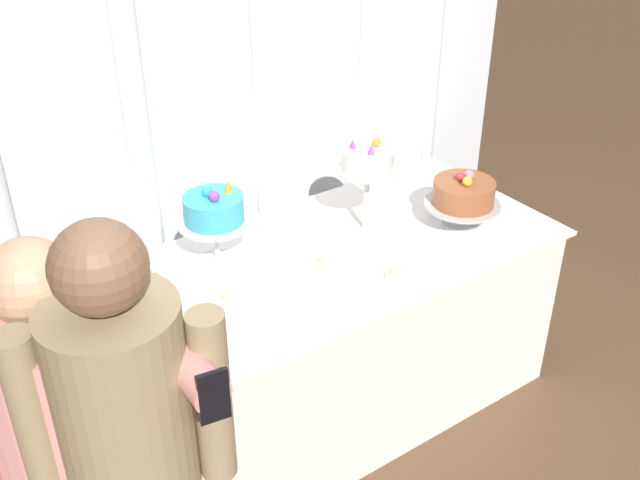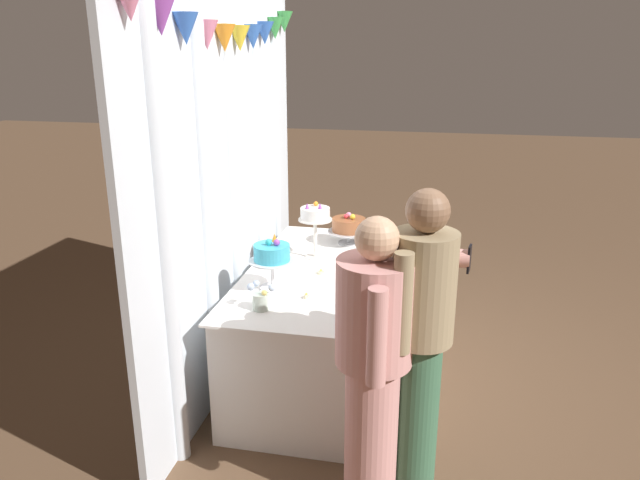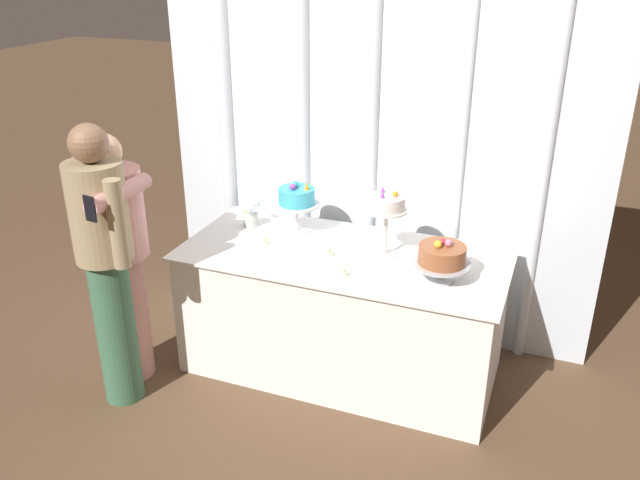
% 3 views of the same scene
% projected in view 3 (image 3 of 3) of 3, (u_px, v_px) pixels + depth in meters
% --- Properties ---
extents(ground_plane, '(24.00, 24.00, 0.00)m').
position_uv_depth(ground_plane, '(336.00, 375.00, 3.86)').
color(ground_plane, brown).
extents(draped_curtain, '(2.72, 0.15, 2.56)m').
position_uv_depth(draped_curtain, '(367.00, 124.00, 3.88)').
color(draped_curtain, silver).
rests_on(draped_curtain, ground_plane).
extents(cake_table, '(1.81, 0.85, 0.75)m').
position_uv_depth(cake_table, '(342.00, 311.00, 3.79)').
color(cake_table, white).
rests_on(cake_table, ground_plane).
extents(cake_display_leftmost, '(0.27, 0.27, 0.32)m').
position_uv_depth(cake_display_leftmost, '(297.00, 199.00, 3.83)').
color(cake_display_leftmost, silver).
rests_on(cake_display_leftmost, cake_table).
extents(cake_display_center, '(0.23, 0.23, 0.39)m').
position_uv_depth(cake_display_center, '(386.00, 208.00, 3.49)').
color(cake_display_center, silver).
rests_on(cake_display_center, cake_table).
extents(cake_display_rightmost, '(0.30, 0.30, 0.23)m').
position_uv_depth(cake_display_rightmost, '(442.00, 257.00, 3.30)').
color(cake_display_rightmost, '#B2B2B7').
rests_on(cake_display_rightmost, cake_table).
extents(flower_vase, '(0.09, 0.15, 0.16)m').
position_uv_depth(flower_vase, '(252.00, 216.00, 3.97)').
color(flower_vase, '#B2C1B2').
rests_on(flower_vase, cake_table).
extents(tealight_far_left, '(0.04, 0.04, 0.03)m').
position_uv_depth(tealight_far_left, '(266.00, 242.00, 3.75)').
color(tealight_far_left, beige).
rests_on(tealight_far_left, cake_table).
extents(tealight_near_left, '(0.05, 0.05, 0.03)m').
position_uv_depth(tealight_near_left, '(330.00, 253.00, 3.62)').
color(tealight_near_left, beige).
rests_on(tealight_near_left, cake_table).
extents(tealight_near_right, '(0.04, 0.04, 0.04)m').
position_uv_depth(tealight_near_right, '(344.00, 274.00, 3.39)').
color(tealight_near_right, beige).
rests_on(tealight_near_right, cake_table).
extents(guest_girl_blue_dress, '(0.51, 0.60, 1.45)m').
position_uv_depth(guest_girl_blue_dress, '(117.00, 253.00, 3.56)').
color(guest_girl_blue_dress, '#D6938E').
rests_on(guest_girl_blue_dress, ground_plane).
extents(guest_man_dark_suit, '(0.42, 0.38, 1.56)m').
position_uv_depth(guest_man_dark_suit, '(105.00, 257.00, 3.33)').
color(guest_man_dark_suit, '#3D6B4C').
rests_on(guest_man_dark_suit, ground_plane).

